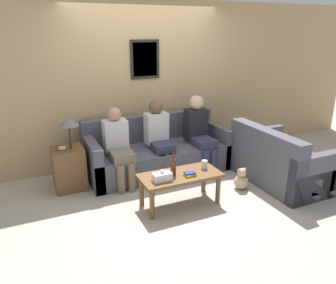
{
  "coord_description": "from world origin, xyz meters",
  "views": [
    {
      "loc": [
        -1.86,
        -3.97,
        2.15
      ],
      "look_at": [
        -0.08,
        -0.05,
        0.66
      ],
      "focal_mm": 35.0,
      "sensor_mm": 36.0,
      "label": 1
    }
  ],
  "objects_px": {
    "person_middle": "(159,135)",
    "teddy_bear": "(241,180)",
    "coffee_table": "(180,179)",
    "person_left": "(118,144)",
    "couch_side": "(281,163)",
    "drinking_glass": "(204,165)",
    "wine_bottle": "(173,167)",
    "couch_main": "(157,152)",
    "person_right": "(199,130)"
  },
  "relations": [
    {
      "from": "person_middle",
      "to": "teddy_bear",
      "type": "bearing_deg",
      "value": -49.59
    },
    {
      "from": "coffee_table",
      "to": "person_middle",
      "type": "bearing_deg",
      "value": 82.22
    },
    {
      "from": "coffee_table",
      "to": "person_left",
      "type": "relative_size",
      "value": 0.94
    },
    {
      "from": "couch_side",
      "to": "drinking_glass",
      "type": "bearing_deg",
      "value": 87.86
    },
    {
      "from": "wine_bottle",
      "to": "person_middle",
      "type": "distance_m",
      "value": 1.02
    },
    {
      "from": "couch_main",
      "to": "person_left",
      "type": "relative_size",
      "value": 2.01
    },
    {
      "from": "person_right",
      "to": "coffee_table",
      "type": "bearing_deg",
      "value": -130.31
    },
    {
      "from": "person_left",
      "to": "person_middle",
      "type": "relative_size",
      "value": 0.96
    },
    {
      "from": "couch_main",
      "to": "couch_side",
      "type": "bearing_deg",
      "value": -38.53
    },
    {
      "from": "person_right",
      "to": "person_middle",
      "type": "bearing_deg",
      "value": 175.08
    },
    {
      "from": "couch_side",
      "to": "person_middle",
      "type": "bearing_deg",
      "value": 55.58
    },
    {
      "from": "couch_main",
      "to": "drinking_glass",
      "type": "relative_size",
      "value": 19.59
    },
    {
      "from": "person_left",
      "to": "person_right",
      "type": "distance_m",
      "value": 1.33
    },
    {
      "from": "person_right",
      "to": "teddy_bear",
      "type": "distance_m",
      "value": 1.07
    },
    {
      "from": "wine_bottle",
      "to": "drinking_glass",
      "type": "bearing_deg",
      "value": 1.18
    },
    {
      "from": "couch_main",
      "to": "couch_side",
      "type": "height_order",
      "value": "same"
    },
    {
      "from": "person_left",
      "to": "teddy_bear",
      "type": "height_order",
      "value": "person_left"
    },
    {
      "from": "person_middle",
      "to": "person_left",
      "type": "bearing_deg",
      "value": -173.33
    },
    {
      "from": "coffee_table",
      "to": "teddy_bear",
      "type": "relative_size",
      "value": 3.3
    },
    {
      "from": "couch_side",
      "to": "drinking_glass",
      "type": "xyz_separation_m",
      "value": [
        -1.28,
        0.05,
        0.18
      ]
    },
    {
      "from": "coffee_table",
      "to": "person_left",
      "type": "distance_m",
      "value": 1.1
    },
    {
      "from": "teddy_bear",
      "to": "couch_main",
      "type": "bearing_deg",
      "value": 125.71
    },
    {
      "from": "couch_side",
      "to": "couch_main",
      "type": "bearing_deg",
      "value": 51.47
    },
    {
      "from": "drinking_glass",
      "to": "person_right",
      "type": "relative_size",
      "value": 0.1
    },
    {
      "from": "teddy_bear",
      "to": "person_right",
      "type": "bearing_deg",
      "value": 100.37
    },
    {
      "from": "drinking_glass",
      "to": "person_middle",
      "type": "xyz_separation_m",
      "value": [
        -0.23,
        0.98,
        0.15
      ]
    },
    {
      "from": "coffee_table",
      "to": "couch_main",
      "type": "bearing_deg",
      "value": 82.0
    },
    {
      "from": "coffee_table",
      "to": "person_right",
      "type": "xyz_separation_m",
      "value": [
        0.81,
        0.95,
        0.28
      ]
    },
    {
      "from": "couch_main",
      "to": "teddy_bear",
      "type": "relative_size",
      "value": 7.08
    },
    {
      "from": "person_middle",
      "to": "couch_side",
      "type": "bearing_deg",
      "value": -34.42
    },
    {
      "from": "couch_main",
      "to": "drinking_glass",
      "type": "bearing_deg",
      "value": -79.75
    },
    {
      "from": "couch_side",
      "to": "wine_bottle",
      "type": "relative_size",
      "value": 4.73
    },
    {
      "from": "person_middle",
      "to": "teddy_bear",
      "type": "height_order",
      "value": "person_middle"
    },
    {
      "from": "person_middle",
      "to": "person_right",
      "type": "relative_size",
      "value": 0.98
    },
    {
      "from": "wine_bottle",
      "to": "drinking_glass",
      "type": "relative_size",
      "value": 2.61
    },
    {
      "from": "couch_main",
      "to": "person_left",
      "type": "height_order",
      "value": "person_left"
    },
    {
      "from": "couch_main",
      "to": "drinking_glass",
      "type": "xyz_separation_m",
      "value": [
        0.2,
        -1.13,
        0.19
      ]
    },
    {
      "from": "coffee_table",
      "to": "person_middle",
      "type": "xyz_separation_m",
      "value": [
        0.14,
        1.01,
        0.27
      ]
    },
    {
      "from": "person_left",
      "to": "couch_side",
      "type": "bearing_deg",
      "value": -23.74
    },
    {
      "from": "wine_bottle",
      "to": "person_right",
      "type": "bearing_deg",
      "value": 46.17
    },
    {
      "from": "couch_main",
      "to": "teddy_bear",
      "type": "bearing_deg",
      "value": -54.29
    },
    {
      "from": "wine_bottle",
      "to": "person_right",
      "type": "relative_size",
      "value": 0.25
    },
    {
      "from": "wine_bottle",
      "to": "person_right",
      "type": "xyz_separation_m",
      "value": [
        0.9,
        0.93,
        0.1
      ]
    },
    {
      "from": "teddy_bear",
      "to": "person_middle",
      "type": "bearing_deg",
      "value": 130.41
    },
    {
      "from": "couch_main",
      "to": "teddy_bear",
      "type": "distance_m",
      "value": 1.41
    },
    {
      "from": "wine_bottle",
      "to": "teddy_bear",
      "type": "bearing_deg",
      "value": 0.23
    },
    {
      "from": "person_middle",
      "to": "person_right",
      "type": "xyz_separation_m",
      "value": [
        0.67,
        -0.06,
        0.01
      ]
    },
    {
      "from": "person_middle",
      "to": "wine_bottle",
      "type": "bearing_deg",
      "value": -102.84
    },
    {
      "from": "person_left",
      "to": "person_middle",
      "type": "xyz_separation_m",
      "value": [
        0.66,
        0.08,
        0.03
      ]
    },
    {
      "from": "wine_bottle",
      "to": "drinking_glass",
      "type": "distance_m",
      "value": 0.46
    }
  ]
}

